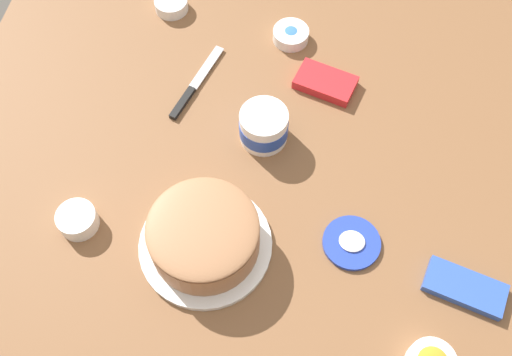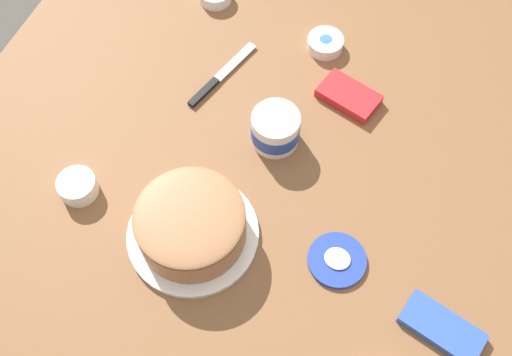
{
  "view_description": "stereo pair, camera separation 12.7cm",
  "coord_description": "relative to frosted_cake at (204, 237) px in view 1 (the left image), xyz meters",
  "views": [
    {
      "loc": [
        0.06,
        -0.69,
        1.15
      ],
      "look_at": [
        -0.04,
        -0.08,
        0.04
      ],
      "focal_mm": 41.84,
      "sensor_mm": 36.0,
      "label": 1
    },
    {
      "loc": [
        0.18,
        -0.65,
        1.15
      ],
      "look_at": [
        -0.04,
        -0.08,
        0.04
      ],
      "focal_mm": 41.84,
      "sensor_mm": 36.0,
      "label": 2
    }
  ],
  "objects": [
    {
      "name": "sprinkle_bowl_green",
      "position": [
        -0.23,
        0.63,
        -0.03
      ],
      "size": [
        0.09,
        0.09,
        0.03
      ],
      "color": "white",
      "rests_on": "ground_plane"
    },
    {
      "name": "frosted_cake",
      "position": [
        0.0,
        0.0,
        0.0
      ],
      "size": [
        0.27,
        0.27,
        0.11
      ],
      "color": "white",
      "rests_on": "ground_plane"
    },
    {
      "name": "frosting_tub_lid",
      "position": [
        0.3,
        0.06,
        -0.04
      ],
      "size": [
        0.12,
        0.12,
        0.02
      ],
      "color": "#233DAD",
      "rests_on": "ground_plane"
    },
    {
      "name": "sprinkle_bowl_blue",
      "position": [
        0.09,
        0.58,
        -0.03
      ],
      "size": [
        0.09,
        0.09,
        0.03
      ],
      "color": "white",
      "rests_on": "ground_plane"
    },
    {
      "name": "candy_box_upper",
      "position": [
        0.19,
        0.45,
        -0.04
      ],
      "size": [
        0.16,
        0.12,
        0.02
      ],
      "primitive_type": "cube",
      "rotation": [
        0.0,
        0.0,
        -0.27
      ],
      "color": "red",
      "rests_on": "ground_plane"
    },
    {
      "name": "candy_box_lower",
      "position": [
        0.53,
        -0.0,
        -0.04
      ],
      "size": [
        0.17,
        0.11,
        0.02
      ],
      "primitive_type": "cube",
      "rotation": [
        0.0,
        0.0,
        -0.25
      ],
      "color": "#2D51B2",
      "rests_on": "ground_plane"
    },
    {
      "name": "ground_plane",
      "position": [
        0.12,
        0.24,
        -0.05
      ],
      "size": [
        1.54,
        1.54,
        0.0
      ],
      "primitive_type": "plane",
      "color": "brown"
    },
    {
      "name": "spreading_knife",
      "position": [
        -0.12,
        0.39,
        -0.04
      ],
      "size": [
        0.09,
        0.23,
        0.01
      ],
      "color": "silver",
      "rests_on": "ground_plane"
    },
    {
      "name": "frosting_tub",
      "position": [
        0.07,
        0.29,
        -0.01
      ],
      "size": [
        0.11,
        0.11,
        0.09
      ],
      "color": "white",
      "rests_on": "ground_plane"
    },
    {
      "name": "sprinkle_bowl_pink",
      "position": [
        -0.27,
        0.0,
        -0.03
      ],
      "size": [
        0.08,
        0.08,
        0.04
      ],
      "color": "white",
      "rests_on": "ground_plane"
    }
  ]
}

